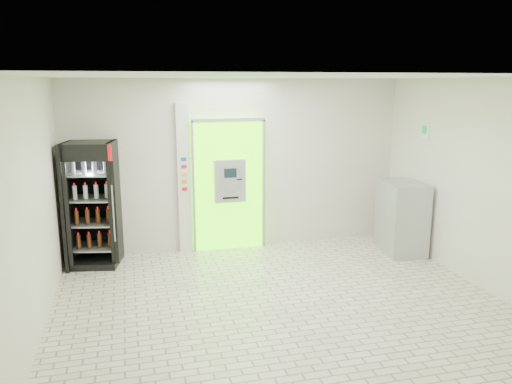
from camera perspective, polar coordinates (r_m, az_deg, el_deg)
name	(u,v)px	position (r m, az deg, el deg)	size (l,w,h in m)	color
ground	(279,301)	(6.98, 2.69, -12.39)	(6.00, 6.00, 0.00)	beige
room_shell	(281,169)	(6.43, 2.86, 2.68)	(6.00, 6.00, 6.00)	silver
atm_assembly	(229,184)	(8.81, -3.14, 0.89)	(1.30, 0.24, 2.33)	#4FEB00
pillar	(184,179)	(8.70, -8.24, 1.50)	(0.22, 0.11, 2.60)	silver
beverage_cooler	(93,207)	(8.46, -18.18, -1.61)	(0.88, 0.84, 2.02)	black
steel_cabinet	(402,217)	(9.08, 16.31, -2.78)	(0.75, 1.01, 1.25)	#A1A4A9
exit_sign	(425,131)	(8.95, 18.75, 6.59)	(0.02, 0.22, 0.26)	white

